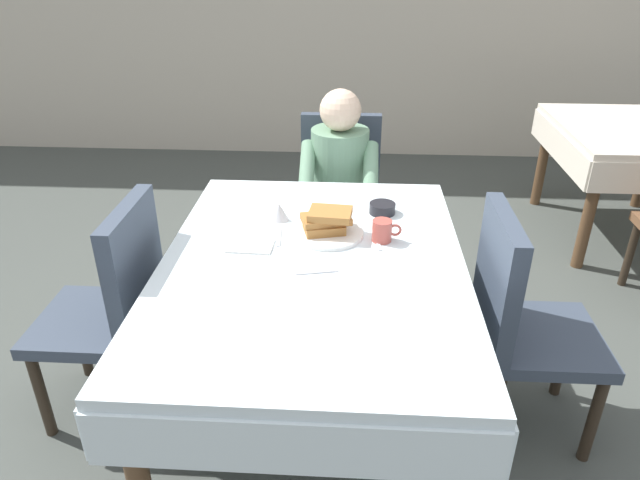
{
  "coord_description": "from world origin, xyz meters",
  "views": [
    {
      "loc": [
        0.13,
        -1.8,
        1.77
      ],
      "look_at": [
        0.02,
        0.06,
        0.79
      ],
      "focal_mm": 32.15,
      "sensor_mm": 36.0,
      "label": 1
    }
  ],
  "objects": [
    {
      "name": "chair_left_side",
      "position": [
        -0.77,
        0.0,
        0.53
      ],
      "size": [
        0.45,
        0.44,
        0.93
      ],
      "rotation": [
        0.0,
        0.0,
        1.57
      ],
      "color": "#384251",
      "rests_on": "ground"
    },
    {
      "name": "ground_plane",
      "position": [
        0.0,
        0.0,
        0.0
      ],
      "size": [
        14.0,
        14.0,
        0.0
      ],
      "primitive_type": "plane",
      "color": "#474C47"
    },
    {
      "name": "plate_breakfast",
      "position": [
        0.04,
        0.2,
        0.75
      ],
      "size": [
        0.28,
        0.28,
        0.02
      ],
      "primitive_type": "cylinder",
      "color": "white",
      "rests_on": "dining_table_main"
    },
    {
      "name": "breakfast_stack",
      "position": [
        0.04,
        0.2,
        0.8
      ],
      "size": [
        0.21,
        0.16,
        0.09
      ],
      "color": "#A36B33",
      "rests_on": "plate_breakfast"
    },
    {
      "name": "syrup_pitcher",
      "position": [
        -0.16,
        0.33,
        0.78
      ],
      "size": [
        0.08,
        0.08,
        0.07
      ],
      "color": "silver",
      "rests_on": "dining_table_main"
    },
    {
      "name": "cup_coffee",
      "position": [
        0.26,
        0.16,
        0.78
      ],
      "size": [
        0.11,
        0.08,
        0.08
      ],
      "color": "#B24C42",
      "rests_on": "dining_table_main"
    },
    {
      "name": "knife_right_of_plate",
      "position": [
        0.23,
        0.18,
        0.74
      ],
      "size": [
        0.04,
        0.2,
        0.0
      ],
      "primitive_type": "cube",
      "rotation": [
        0.0,
        0.0,
        1.69
      ],
      "color": "silver",
      "rests_on": "dining_table_main"
    },
    {
      "name": "dining_table_main",
      "position": [
        0.0,
        0.0,
        0.65
      ],
      "size": [
        1.12,
        1.52,
        0.74
      ],
      "color": "silver",
      "rests_on": "ground"
    },
    {
      "name": "background_table_far",
      "position": [
        1.89,
        1.78,
        0.62
      ],
      "size": [
        0.92,
        1.12,
        0.74
      ],
      "color": "silver",
      "rests_on": "ground"
    },
    {
      "name": "diner_person",
      "position": [
        0.07,
        1.01,
        0.67
      ],
      "size": [
        0.4,
        0.43,
        1.12
      ],
      "rotation": [
        0.0,
        0.0,
        3.14
      ],
      "color": "gray",
      "rests_on": "ground"
    },
    {
      "name": "bowl_butter",
      "position": [
        0.27,
        0.42,
        0.76
      ],
      "size": [
        0.11,
        0.11,
        0.04
      ],
      "primitive_type": "cylinder",
      "color": "black",
      "rests_on": "dining_table_main"
    },
    {
      "name": "spoon_near_edge",
      "position": [
        0.02,
        -0.09,
        0.74
      ],
      "size": [
        0.15,
        0.05,
        0.0
      ],
      "primitive_type": "cube",
      "rotation": [
        0.0,
        0.0,
        0.21
      ],
      "color": "silver",
      "rests_on": "dining_table_main"
    },
    {
      "name": "napkin_folded",
      "position": [
        -0.24,
        0.09,
        0.74
      ],
      "size": [
        0.18,
        0.13,
        0.01
      ],
      "primitive_type": "cube",
      "rotation": [
        0.0,
        0.0,
        -0.05
      ],
      "color": "white",
      "rests_on": "dining_table_main"
    },
    {
      "name": "chair_right_side",
      "position": [
        0.77,
        0.0,
        0.53
      ],
      "size": [
        0.45,
        0.44,
        0.93
      ],
      "rotation": [
        0.0,
        0.0,
        -1.57
      ],
      "color": "#384251",
      "rests_on": "ground"
    },
    {
      "name": "chair_diner",
      "position": [
        0.07,
        1.17,
        0.53
      ],
      "size": [
        0.44,
        0.45,
        0.93
      ],
      "rotation": [
        0.0,
        0.0,
        3.14
      ],
      "color": "#384251",
      "rests_on": "ground"
    },
    {
      "name": "fork_left_of_plate",
      "position": [
        -0.15,
        0.18,
        0.74
      ],
      "size": [
        0.03,
        0.18,
        0.0
      ],
      "primitive_type": "cube",
      "rotation": [
        0.0,
        0.0,
        1.64
      ],
      "color": "silver",
      "rests_on": "dining_table_main"
    }
  ]
}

